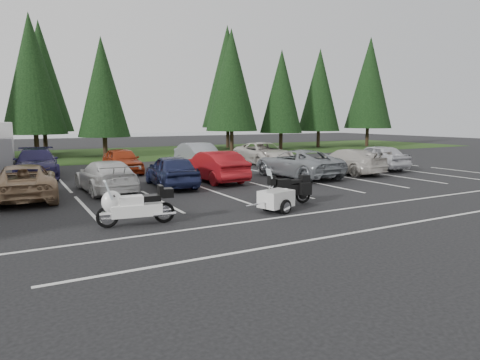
% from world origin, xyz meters
% --- Properties ---
extents(ground, '(120.00, 120.00, 0.00)m').
position_xyz_m(ground, '(0.00, 0.00, 0.00)').
color(ground, black).
rests_on(ground, ground).
extents(grass_strip, '(80.00, 16.00, 0.01)m').
position_xyz_m(grass_strip, '(0.00, 24.00, 0.01)').
color(grass_strip, '#1A3711').
rests_on(grass_strip, ground).
extents(lake_water, '(70.00, 50.00, 0.02)m').
position_xyz_m(lake_water, '(4.00, 55.00, 0.00)').
color(lake_water, slate).
rests_on(lake_water, ground).
extents(stall_markings, '(32.00, 16.00, 0.01)m').
position_xyz_m(stall_markings, '(0.00, 2.00, 0.00)').
color(stall_markings, silver).
rests_on(stall_markings, ground).
extents(conifer_4, '(4.80, 4.80, 11.17)m').
position_xyz_m(conifer_4, '(-5.00, 22.90, 6.53)').
color(conifer_4, '#332316').
rests_on(conifer_4, ground).
extents(conifer_5, '(4.14, 4.14, 9.63)m').
position_xyz_m(conifer_5, '(0.00, 21.60, 5.63)').
color(conifer_5, '#332316').
rests_on(conifer_5, ground).
extents(conifer_6, '(4.93, 4.93, 11.48)m').
position_xyz_m(conifer_6, '(12.00, 22.10, 6.71)').
color(conifer_6, '#332316').
rests_on(conifer_6, ground).
extents(conifer_7, '(4.27, 4.27, 9.94)m').
position_xyz_m(conifer_7, '(17.50, 21.80, 5.81)').
color(conifer_7, '#332316').
rests_on(conifer_7, ground).
extents(conifer_8, '(4.53, 4.53, 10.56)m').
position_xyz_m(conifer_8, '(23.00, 22.60, 6.17)').
color(conifer_8, '#332316').
rests_on(conifer_8, ground).
extents(conifer_9, '(5.19, 5.19, 12.10)m').
position_xyz_m(conifer_9, '(29.00, 21.30, 7.07)').
color(conifer_9, '#332316').
rests_on(conifer_9, ground).
extents(conifer_back_b, '(4.97, 4.97, 11.58)m').
position_xyz_m(conifer_back_b, '(-4.00, 27.50, 6.77)').
color(conifer_back_b, '#332316').
rests_on(conifer_back_b, ground).
extents(conifer_back_c, '(5.50, 5.50, 12.81)m').
position_xyz_m(conifer_back_c, '(14.00, 26.80, 7.49)').
color(conifer_back_c, '#332316').
rests_on(conifer_back_c, ground).
extents(car_near_2, '(2.61, 5.09, 1.38)m').
position_xyz_m(car_near_2, '(-6.68, 3.81, 0.69)').
color(car_near_2, '#9D7C5B').
rests_on(car_near_2, ground).
extents(car_near_3, '(2.09, 4.73, 1.35)m').
position_xyz_m(car_near_3, '(-3.56, 4.08, 0.67)').
color(car_near_3, silver).
rests_on(car_near_3, ground).
extents(car_near_4, '(2.18, 4.53, 1.49)m').
position_xyz_m(car_near_4, '(-0.63, 4.06, 0.75)').
color(car_near_4, '#1C2247').
rests_on(car_near_4, ground).
extents(car_near_5, '(1.73, 4.67, 1.53)m').
position_xyz_m(car_near_5, '(1.82, 4.67, 0.76)').
color(car_near_5, maroon).
rests_on(car_near_5, ground).
extents(car_near_6, '(2.82, 5.50, 1.48)m').
position_xyz_m(car_near_6, '(6.37, 3.90, 0.74)').
color(car_near_6, gray).
rests_on(car_near_6, ground).
extents(car_near_7, '(2.42, 5.02, 1.41)m').
position_xyz_m(car_near_7, '(9.76, 3.86, 0.71)').
color(car_near_7, beige).
rests_on(car_near_7, ground).
extents(car_near_8, '(2.24, 4.65, 1.53)m').
position_xyz_m(car_near_8, '(12.93, 4.60, 0.76)').
color(car_near_8, silver).
rests_on(car_near_8, ground).
extents(car_far_1, '(2.49, 5.40, 1.53)m').
position_xyz_m(car_far_1, '(-5.82, 10.50, 0.76)').
color(car_far_1, '#211C48').
rests_on(car_far_1, ground).
extents(car_far_2, '(1.75, 4.26, 1.45)m').
position_xyz_m(car_far_2, '(-1.40, 10.13, 0.72)').
color(car_far_2, '#9E3214').
rests_on(car_far_2, ground).
extents(car_far_3, '(1.73, 4.80, 1.57)m').
position_xyz_m(car_far_3, '(3.49, 10.29, 0.79)').
color(car_far_3, gray).
rests_on(car_far_3, ground).
extents(car_far_4, '(2.86, 5.55, 1.50)m').
position_xyz_m(car_far_4, '(8.26, 10.35, 0.75)').
color(car_far_4, beige).
rests_on(car_far_4, ground).
extents(touring_motorcycle, '(2.57, 1.07, 1.38)m').
position_xyz_m(touring_motorcycle, '(-4.01, -2.31, 0.69)').
color(touring_motorcycle, white).
rests_on(touring_motorcycle, ground).
extents(cargo_trailer, '(1.79, 1.31, 0.74)m').
position_xyz_m(cargo_trailer, '(0.58, -2.74, 0.37)').
color(cargo_trailer, white).
rests_on(cargo_trailer, ground).
extents(adventure_motorcycle, '(2.32, 1.03, 1.36)m').
position_xyz_m(adventure_motorcycle, '(1.58, -1.89, 0.68)').
color(adventure_motorcycle, black).
rests_on(adventure_motorcycle, ground).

